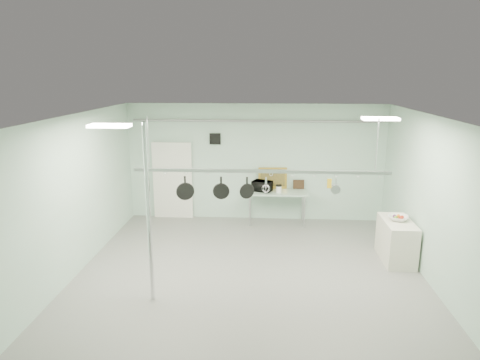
# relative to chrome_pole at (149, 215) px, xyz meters

# --- Properties ---
(floor) EXTENTS (8.00, 8.00, 0.00)m
(floor) POSITION_rel_chrome_pole_xyz_m (1.70, 0.60, -1.60)
(floor) COLOR gray
(floor) RESTS_ON ground
(ceiling) EXTENTS (7.00, 8.00, 0.02)m
(ceiling) POSITION_rel_chrome_pole_xyz_m (1.70, 0.60, 1.59)
(ceiling) COLOR silver
(ceiling) RESTS_ON back_wall
(back_wall) EXTENTS (7.00, 0.02, 3.20)m
(back_wall) POSITION_rel_chrome_pole_xyz_m (1.70, 4.59, 0.00)
(back_wall) COLOR silver
(back_wall) RESTS_ON floor
(right_wall) EXTENTS (0.02, 8.00, 3.20)m
(right_wall) POSITION_rel_chrome_pole_xyz_m (5.19, 0.60, 0.00)
(right_wall) COLOR silver
(right_wall) RESTS_ON floor
(door) EXTENTS (1.10, 0.10, 2.20)m
(door) POSITION_rel_chrome_pole_xyz_m (-0.60, 4.54, -0.55)
(door) COLOR silver
(door) RESTS_ON floor
(wall_vent) EXTENTS (0.30, 0.04, 0.30)m
(wall_vent) POSITION_rel_chrome_pole_xyz_m (0.60, 4.57, 0.65)
(wall_vent) COLOR black
(wall_vent) RESTS_ON back_wall
(conduit_pipe) EXTENTS (6.60, 0.07, 0.07)m
(conduit_pipe) POSITION_rel_chrome_pole_xyz_m (1.70, 4.50, 1.15)
(conduit_pipe) COLOR gray
(conduit_pipe) RESTS_ON back_wall
(chrome_pole) EXTENTS (0.08, 0.08, 3.20)m
(chrome_pole) POSITION_rel_chrome_pole_xyz_m (0.00, 0.00, 0.00)
(chrome_pole) COLOR silver
(chrome_pole) RESTS_ON floor
(prep_table) EXTENTS (1.60, 0.70, 0.91)m
(prep_table) POSITION_rel_chrome_pole_xyz_m (2.30, 4.20, -0.77)
(prep_table) COLOR #9FBBA6
(prep_table) RESTS_ON floor
(side_cabinet) EXTENTS (0.60, 1.20, 0.90)m
(side_cabinet) POSITION_rel_chrome_pole_xyz_m (4.85, 2.00, -1.15)
(side_cabinet) COLOR beige
(side_cabinet) RESTS_ON floor
(pot_rack) EXTENTS (4.80, 0.06, 1.00)m
(pot_rack) POSITION_rel_chrome_pole_xyz_m (1.90, 0.90, 0.63)
(pot_rack) COLOR #B7B7BC
(pot_rack) RESTS_ON ceiling
(light_panel_left) EXTENTS (0.65, 0.30, 0.05)m
(light_panel_left) POSITION_rel_chrome_pole_xyz_m (-0.50, -0.20, 1.56)
(light_panel_left) COLOR white
(light_panel_left) RESTS_ON ceiling
(light_panel_right) EXTENTS (0.65, 0.30, 0.05)m
(light_panel_right) POSITION_rel_chrome_pole_xyz_m (4.10, 1.20, 1.56)
(light_panel_right) COLOR white
(light_panel_right) RESTS_ON ceiling
(microwave) EXTENTS (0.59, 0.50, 0.28)m
(microwave) POSITION_rel_chrome_pole_xyz_m (1.90, 4.20, -0.56)
(microwave) COLOR black
(microwave) RESTS_ON prep_table
(coffee_canister) EXTENTS (0.17, 0.17, 0.18)m
(coffee_canister) POSITION_rel_chrome_pole_xyz_m (2.34, 4.07, -0.61)
(coffee_canister) COLOR white
(coffee_canister) RESTS_ON prep_table
(painting_large) EXTENTS (0.79, 0.17, 0.58)m
(painting_large) POSITION_rel_chrome_pole_xyz_m (2.18, 4.50, -0.41)
(painting_large) COLOR #BC8F32
(painting_large) RESTS_ON prep_table
(painting_small) EXTENTS (0.30, 0.09, 0.25)m
(painting_small) POSITION_rel_chrome_pole_xyz_m (2.89, 4.50, -0.57)
(painting_small) COLOR black
(painting_small) RESTS_ON prep_table
(fruit_bowl) EXTENTS (0.54, 0.54, 0.10)m
(fruit_bowl) POSITION_rel_chrome_pole_xyz_m (4.86, 2.05, -0.65)
(fruit_bowl) COLOR white
(fruit_bowl) RESTS_ON side_cabinet
(skillet_left) EXTENTS (0.34, 0.16, 0.47)m
(skillet_left) POSITION_rel_chrome_pole_xyz_m (0.47, 0.90, 0.25)
(skillet_left) COLOR black
(skillet_left) RESTS_ON pot_rack
(skillet_mid) EXTENTS (0.32, 0.08, 0.43)m
(skillet_mid) POSITION_rel_chrome_pole_xyz_m (1.16, 0.90, 0.27)
(skillet_mid) COLOR black
(skillet_mid) RESTS_ON pot_rack
(skillet_right) EXTENTS (0.29, 0.18, 0.40)m
(skillet_right) POSITION_rel_chrome_pole_xyz_m (1.65, 0.90, 0.29)
(skillet_right) COLOR black
(skillet_right) RESTS_ON pot_rack
(whisk) EXTENTS (0.18, 0.18, 0.30)m
(whisk) POSITION_rel_chrome_pole_xyz_m (2.01, 0.90, 0.34)
(whisk) COLOR silver
(whisk) RESTS_ON pot_rack
(grater) EXTENTS (0.08, 0.03, 0.20)m
(grater) POSITION_rel_chrome_pole_xyz_m (3.18, 0.90, 0.39)
(grater) COLOR orange
(grater) RESTS_ON pot_rack
(saucepan) EXTENTS (0.19, 0.14, 0.31)m
(saucepan) POSITION_rel_chrome_pole_xyz_m (3.30, 0.90, 0.33)
(saucepan) COLOR silver
(saucepan) RESTS_ON pot_rack
(fruit_cluster) EXTENTS (0.24, 0.24, 0.09)m
(fruit_cluster) POSITION_rel_chrome_pole_xyz_m (4.86, 2.05, -0.61)
(fruit_cluster) COLOR #A4220F
(fruit_cluster) RESTS_ON fruit_bowl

